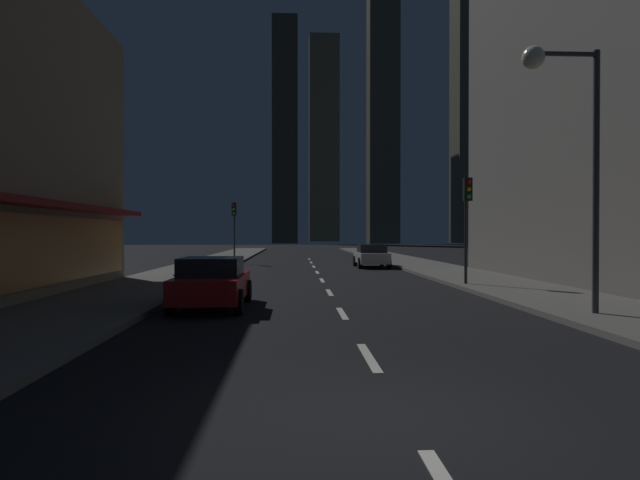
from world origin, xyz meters
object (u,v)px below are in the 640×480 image
car_parked_far (371,256)px  fire_hydrant_far_left (179,275)px  traffic_light_near_right (467,206)px  street_lamp_right (564,114)px  car_parked_near (212,282)px  traffic_light_far_left (234,219)px

car_parked_far → fire_hydrant_far_left: 15.45m
fire_hydrant_far_left → traffic_light_near_right: (11.40, -1.06, 2.74)m
fire_hydrant_far_left → street_lamp_right: (11.28, -9.08, 4.61)m
traffic_light_near_right → fire_hydrant_far_left: bearing=174.7°
car_parked_far → fire_hydrant_far_left: bearing=-128.0°
car_parked_near → car_parked_far: bearing=69.0°
car_parked_near → car_parked_far: size_ratio=1.00×
car_parked_far → street_lamp_right: (1.78, -21.26, 4.33)m
car_parked_near → fire_hydrant_far_left: (-2.30, 6.60, -0.29)m
traffic_light_near_right → traffic_light_far_left: bearing=121.2°
car_parked_far → traffic_light_near_right: traffic_light_near_right is taller
fire_hydrant_far_left → traffic_light_far_left: (0.40, 17.12, 2.74)m
fire_hydrant_far_left → street_lamp_right: street_lamp_right is taller
traffic_light_far_left → street_lamp_right: size_ratio=0.64×
fire_hydrant_far_left → street_lamp_right: bearing=-38.8°
fire_hydrant_far_left → traffic_light_near_right: size_ratio=0.16×
traffic_light_near_right → car_parked_near: bearing=-148.7°
street_lamp_right → car_parked_near: bearing=164.5°
car_parked_near → street_lamp_right: (8.98, -2.49, 4.33)m
traffic_light_near_right → traffic_light_far_left: 21.25m
car_parked_near → fire_hydrant_far_left: 6.99m
car_parked_near → traffic_light_near_right: size_ratio=1.01×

